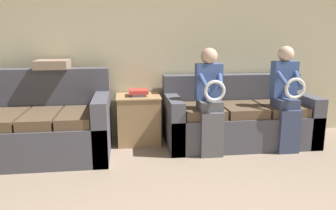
{
  "coord_description": "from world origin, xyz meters",
  "views": [
    {
      "loc": [
        -0.49,
        -1.06,
        1.36
      ],
      "look_at": [
        -0.09,
        1.94,
        0.7
      ],
      "focal_mm": 35.0,
      "sensor_mm": 36.0,
      "label": 1
    }
  ],
  "objects_px": {
    "child_right_seated": "(286,94)",
    "side_shelf": "(139,118)",
    "child_left_seated": "(210,96)",
    "couch_main": "(237,119)",
    "couch_side": "(45,127)",
    "throw_pillow": "(53,64)",
    "book_stack": "(138,92)"
  },
  "relations": [
    {
      "from": "couch_side",
      "to": "child_left_seated",
      "type": "xyz_separation_m",
      "value": [
        1.86,
        -0.18,
        0.34
      ]
    },
    {
      "from": "child_left_seated",
      "to": "throw_pillow",
      "type": "relative_size",
      "value": 3.21
    },
    {
      "from": "couch_main",
      "to": "child_right_seated",
      "type": "distance_m",
      "value": 0.68
    },
    {
      "from": "couch_main",
      "to": "couch_side",
      "type": "distance_m",
      "value": 2.32
    },
    {
      "from": "child_left_seated",
      "to": "couch_main",
      "type": "bearing_deg",
      "value": 36.76
    },
    {
      "from": "child_right_seated",
      "to": "side_shelf",
      "type": "xyz_separation_m",
      "value": [
        -1.7,
        0.49,
        -0.37
      ]
    },
    {
      "from": "couch_side",
      "to": "side_shelf",
      "type": "distance_m",
      "value": 1.11
    },
    {
      "from": "child_left_seated",
      "to": "child_right_seated",
      "type": "distance_m",
      "value": 0.91
    },
    {
      "from": "side_shelf",
      "to": "book_stack",
      "type": "distance_m",
      "value": 0.34
    },
    {
      "from": "couch_main",
      "to": "side_shelf",
      "type": "xyz_separation_m",
      "value": [
        -1.25,
        0.15,
        0.01
      ]
    },
    {
      "from": "couch_side",
      "to": "throw_pillow",
      "type": "bearing_deg",
      "value": 79.51
    },
    {
      "from": "couch_main",
      "to": "couch_side",
      "type": "relative_size",
      "value": 1.27
    },
    {
      "from": "child_right_seated",
      "to": "side_shelf",
      "type": "bearing_deg",
      "value": 163.9
    },
    {
      "from": "throw_pillow",
      "to": "book_stack",
      "type": "bearing_deg",
      "value": -1.33
    },
    {
      "from": "couch_side",
      "to": "child_right_seated",
      "type": "xyz_separation_m",
      "value": [
        2.77,
        -0.18,
        0.35
      ]
    },
    {
      "from": "couch_side",
      "to": "child_right_seated",
      "type": "distance_m",
      "value": 2.8
    },
    {
      "from": "couch_main",
      "to": "throw_pillow",
      "type": "height_order",
      "value": "throw_pillow"
    },
    {
      "from": "couch_main",
      "to": "side_shelf",
      "type": "distance_m",
      "value": 1.25
    },
    {
      "from": "couch_side",
      "to": "side_shelf",
      "type": "height_order",
      "value": "couch_side"
    },
    {
      "from": "side_shelf",
      "to": "couch_side",
      "type": "bearing_deg",
      "value": -163.93
    },
    {
      "from": "couch_main",
      "to": "couch_side",
      "type": "xyz_separation_m",
      "value": [
        -2.31,
        -0.16,
        0.03
      ]
    },
    {
      "from": "book_stack",
      "to": "couch_main",
      "type": "bearing_deg",
      "value": -6.68
    },
    {
      "from": "child_left_seated",
      "to": "side_shelf",
      "type": "xyz_separation_m",
      "value": [
        -0.79,
        0.49,
        -0.36
      ]
    },
    {
      "from": "child_left_seated",
      "to": "throw_pillow",
      "type": "height_order",
      "value": "child_left_seated"
    },
    {
      "from": "side_shelf",
      "to": "throw_pillow",
      "type": "distance_m",
      "value": 1.22
    },
    {
      "from": "couch_main",
      "to": "child_left_seated",
      "type": "relative_size",
      "value": 1.51
    },
    {
      "from": "child_right_seated",
      "to": "book_stack",
      "type": "distance_m",
      "value": 1.77
    },
    {
      "from": "side_shelf",
      "to": "throw_pillow",
      "type": "bearing_deg",
      "value": 178.98
    },
    {
      "from": "couch_side",
      "to": "child_right_seated",
      "type": "bearing_deg",
      "value": -3.81
    },
    {
      "from": "couch_side",
      "to": "throw_pillow",
      "type": "xyz_separation_m",
      "value": [
        0.06,
        0.33,
        0.68
      ]
    },
    {
      "from": "child_right_seated",
      "to": "child_left_seated",
      "type": "bearing_deg",
      "value": -179.97
    },
    {
      "from": "book_stack",
      "to": "couch_side",
      "type": "bearing_deg",
      "value": -164.25
    }
  ]
}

